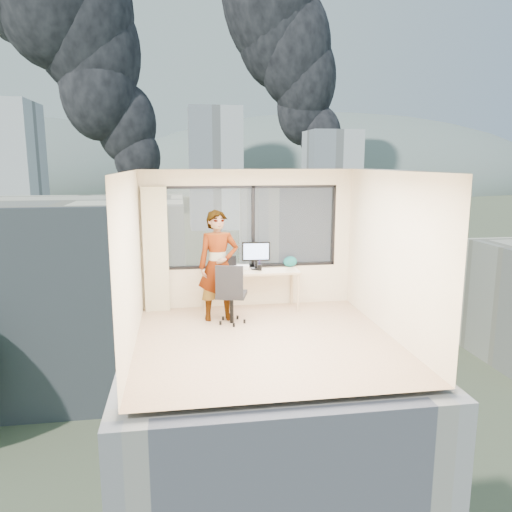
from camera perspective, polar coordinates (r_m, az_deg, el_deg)
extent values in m
cube|color=tan|center=(7.77, 1.15, -9.75)|extent=(4.00, 4.00, 0.01)
cube|color=white|center=(7.27, 1.23, 9.80)|extent=(4.00, 4.00, 0.01)
cube|color=beige|center=(5.51, 4.83, -4.28)|extent=(4.00, 0.01, 2.60)
cube|color=beige|center=(7.34, -14.38, -0.76)|extent=(0.01, 4.00, 2.60)
cube|color=beige|center=(8.00, 15.44, 0.14)|extent=(0.01, 4.00, 2.60)
cube|color=beige|center=(9.19, -11.52, 0.71)|extent=(0.45, 0.14, 2.30)
cube|color=tan|center=(9.22, -0.63, -3.97)|extent=(1.80, 0.60, 0.75)
imported|color=#2D2D33|center=(8.55, -4.39, -1.13)|extent=(0.73, 0.50, 1.93)
cube|color=white|center=(9.29, -1.83, -1.23)|extent=(0.37, 0.33, 0.08)
cube|color=black|center=(8.94, -4.89, -1.96)|extent=(0.13, 0.08, 0.01)
cylinder|color=black|center=(9.13, 0.40, -1.33)|extent=(0.10, 0.10, 0.11)
ellipsoid|color=#0B4046|center=(9.46, 3.98, -0.65)|extent=(0.29, 0.20, 0.20)
cube|color=#515B3D|center=(128.26, -8.23, 3.25)|extent=(400.00, 400.00, 0.04)
cube|color=#EBE4C4|center=(39.18, -19.99, -4.20)|extent=(16.00, 12.00, 14.00)
cube|color=white|center=(47.87, 7.39, 0.26)|extent=(14.00, 13.00, 16.00)
cube|color=silver|center=(107.62, -27.43, 8.20)|extent=(14.00, 14.00, 28.00)
cube|color=silver|center=(127.51, -4.77, 10.04)|extent=(13.00, 13.00, 30.00)
cube|color=silver|center=(154.31, 8.70, 9.35)|extent=(15.00, 15.00, 26.00)
ellipsoid|color=slate|center=(342.89, 8.41, 7.95)|extent=(300.00, 220.00, 96.00)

